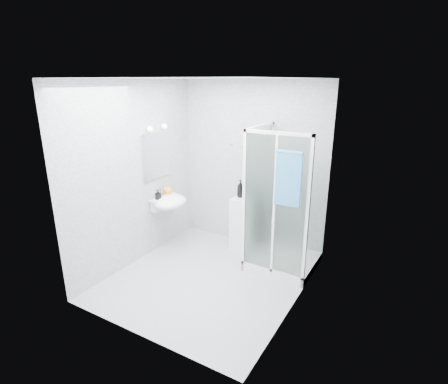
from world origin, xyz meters
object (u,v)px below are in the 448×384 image
Objects in this scene: soap_dispenser_black at (158,195)px; shampoo_bottle_b at (251,191)px; shampoo_bottle_a at (240,189)px; hand_towel at (288,177)px; storage_cabinet at (245,224)px; wall_basin at (169,202)px; soap_dispenser_orange at (168,189)px; shower_enclosure at (277,238)px.

shampoo_bottle_b is at bearing 32.88° from soap_dispenser_black.
shampoo_bottle_a is at bearing 35.72° from soap_dispenser_black.
shampoo_bottle_a is at bearing 145.82° from hand_towel.
storage_cabinet is at bearing -5.28° from shampoo_bottle_a.
wall_basin is at bearing 59.98° from soap_dispenser_black.
hand_towel is 2.08m from soap_dispenser_orange.
shower_enclosure is at bearing 122.99° from hand_towel.
hand_towel is at bearing -57.01° from shower_enclosure.
hand_towel is at bearing 1.64° from soap_dispenser_black.
storage_cabinet is (-0.64, 0.26, -0.02)m from shower_enclosure.
hand_towel reaches higher than soap_dispenser_orange.
storage_cabinet is at bearing 29.59° from wall_basin.
soap_dispenser_orange reaches higher than storage_cabinet.
storage_cabinet is (1.02, 0.58, -0.37)m from wall_basin.
wall_basin is 1.27m from shampoo_bottle_b.
shampoo_bottle_a is 1.25m from soap_dispenser_black.
soap_dispenser_black is at bearing -144.28° from shampoo_bottle_a.
hand_towel is (1.92, -0.09, 0.68)m from wall_basin.
soap_dispenser_orange is 1.18× the size of soap_dispenser_black.
soap_dispenser_orange is (-1.11, -0.47, 0.52)m from storage_cabinet.
shampoo_bottle_b is 1.29× the size of soap_dispenser_orange.
storage_cabinet is at bearing -152.06° from shampoo_bottle_b.
soap_dispenser_orange is at bearing -156.53° from shampoo_bottle_b.
shampoo_bottle_a is 1.78× the size of soap_dispenser_black.
soap_dispenser_black is (-1.10, -0.72, 0.51)m from storage_cabinet.
shampoo_bottle_b is (1.09, 0.62, 0.18)m from wall_basin.
hand_towel reaches higher than shampoo_bottle_b.
storage_cabinet is at bearing 23.14° from soap_dispenser_orange.
soap_dispenser_black is at bearing -120.02° from wall_basin.
shampoo_bottle_a reaches higher than soap_dispenser_orange.
hand_towel reaches higher than shampoo_bottle_a.
shampoo_bottle_b is (0.08, 0.04, 0.55)m from storage_cabinet.
shower_enclosure is at bearing -28.32° from shampoo_bottle_b.
soap_dispenser_orange reaches higher than wall_basin.
hand_towel is 4.42× the size of soap_dispenser_black.
shower_enclosure is 3.57× the size of wall_basin.
shower_enclosure is 12.98× the size of soap_dispenser_black.
wall_basin is at bearing -150.52° from shampoo_bottle_b.
storage_cabinet is 4.74× the size of soap_dispenser_orange.
hand_towel is 2.07m from soap_dispenser_black.
shampoo_bottle_a is 1.13m from soap_dispenser_orange.
shower_enclosure reaches higher than shampoo_bottle_a.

